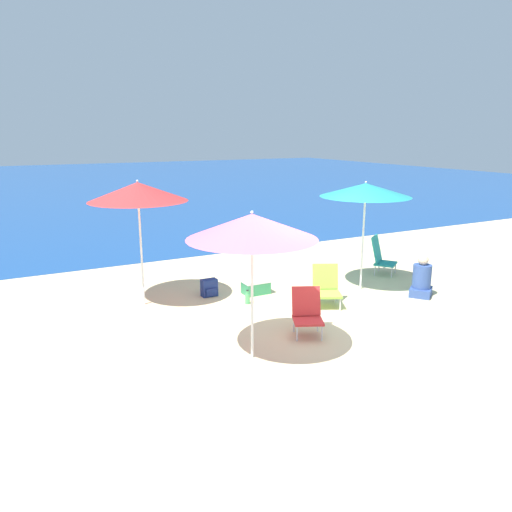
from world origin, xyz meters
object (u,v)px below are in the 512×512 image
at_px(beach_umbrella_teal, 366,190).
at_px(beach_umbrella_pink, 252,227).
at_px(backpack_navy, 209,288).
at_px(water_bottle, 247,298).
at_px(beach_chair_teal, 381,255).
at_px(beach_chair_lime, 326,286).
at_px(beach_umbrella_red, 138,192).
at_px(cooler_box, 256,286).
at_px(person_seated_near, 422,280).
at_px(beach_chair_red, 307,311).

height_order(beach_umbrella_teal, beach_umbrella_pink, beach_umbrella_teal).
bearing_deg(beach_umbrella_pink, backpack_navy, 79.51).
bearing_deg(water_bottle, beach_chair_teal, 6.71).
xyz_separation_m(beach_umbrella_teal, beach_chair_lime, (-1.14, -0.43, -1.60)).
relative_size(beach_umbrella_pink, beach_chair_lime, 2.81).
xyz_separation_m(beach_umbrella_red, cooler_box, (2.06, -0.39, -1.88)).
bearing_deg(beach_umbrella_pink, beach_chair_teal, 28.69).
xyz_separation_m(person_seated_near, backpack_navy, (-3.54, 1.85, -0.15)).
height_order(beach_umbrella_red, beach_chair_teal, beach_umbrella_red).
bearing_deg(beach_chair_lime, person_seated_near, 12.65).
xyz_separation_m(beach_umbrella_pink, water_bottle, (0.94, 2.00, -1.72)).
bearing_deg(person_seated_near, beach_chair_teal, 130.33).
height_order(beach_umbrella_teal, cooler_box, beach_umbrella_teal).
distance_m(person_seated_near, cooler_box, 3.12).
xyz_separation_m(beach_umbrella_pink, cooler_box, (1.35, 2.45, -1.68)).
bearing_deg(beach_chair_red, beach_chair_lime, 67.08).
distance_m(beach_umbrella_pink, beach_chair_teal, 5.20).
height_order(beach_chair_red, backpack_navy, beach_chair_red).
xyz_separation_m(water_bottle, cooler_box, (0.41, 0.45, 0.04)).
distance_m(person_seated_near, backpack_navy, 3.99).
xyz_separation_m(backpack_navy, cooler_box, (0.85, -0.27, -0.02)).
relative_size(beach_umbrella_pink, beach_chair_teal, 2.44).
bearing_deg(beach_umbrella_teal, beach_chair_lime, -159.32).
distance_m(beach_chair_teal, person_seated_near, 1.58).
xyz_separation_m(beach_umbrella_teal, beach_chair_teal, (1.07, 0.66, -1.54)).
xyz_separation_m(beach_umbrella_red, beach_chair_teal, (5.10, -0.44, -1.61)).
height_order(beach_umbrella_teal, beach_chair_red, beach_umbrella_teal).
bearing_deg(backpack_navy, beach_umbrella_teal, -19.21).
bearing_deg(beach_umbrella_pink, beach_umbrella_teal, 27.70).
distance_m(beach_umbrella_red, beach_chair_red, 3.51).
height_order(beach_chair_lime, water_bottle, beach_chair_lime).
bearing_deg(water_bottle, backpack_navy, 121.26).
bearing_deg(beach_umbrella_teal, water_bottle, 173.84).
xyz_separation_m(beach_chair_red, water_bottle, (-0.18, 1.64, -0.27)).
relative_size(beach_chair_red, beach_chair_teal, 0.85).
xyz_separation_m(beach_chair_red, beach_chair_teal, (3.27, 2.05, 0.04)).
bearing_deg(beach_umbrella_red, water_bottle, -27.09).
bearing_deg(beach_umbrella_pink, person_seated_near, 12.14).
xyz_separation_m(beach_umbrella_red, beach_chair_lime, (2.88, -1.53, -1.67)).
xyz_separation_m(beach_chair_red, person_seated_near, (2.92, 0.52, -0.05)).
height_order(beach_umbrella_pink, beach_chair_lime, beach_umbrella_pink).
distance_m(beach_umbrella_teal, cooler_box, 2.76).
relative_size(beach_umbrella_teal, beach_chair_teal, 2.54).
bearing_deg(water_bottle, person_seated_near, -20.01).
bearing_deg(backpack_navy, person_seated_near, -27.63).
xyz_separation_m(person_seated_near, cooler_box, (-2.69, 1.58, -0.17)).
distance_m(beach_chair_red, backpack_navy, 2.46).
height_order(beach_chair_red, cooler_box, beach_chair_red).
height_order(beach_umbrella_teal, beach_umbrella_red, beach_umbrella_red).
relative_size(beach_chair_teal, backpack_navy, 2.53).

